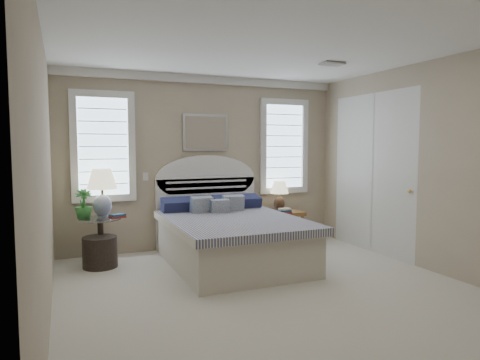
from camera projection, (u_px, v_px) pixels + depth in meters
name	position (u px, v px, depth m)	size (l,w,h in m)	color
floor	(278.00, 296.00, 4.61)	(4.50, 5.00, 0.01)	#B5AE9B
ceiling	(280.00, 40.00, 4.39)	(4.50, 5.00, 0.01)	white
wall_back	(205.00, 162.00, 6.80)	(4.50, 0.02, 2.70)	tan
wall_left	(44.00, 177.00, 3.64)	(0.02, 5.00, 2.70)	tan
wall_right	(438.00, 167.00, 5.36)	(0.02, 5.00, 2.70)	tan
crown_molding	(205.00, 80.00, 6.66)	(4.50, 0.08, 0.12)	silver
hvac_vent	(332.00, 64.00, 5.59)	(0.30, 0.20, 0.02)	#B2B2B2
switch_plate	(146.00, 176.00, 6.44)	(0.08, 0.01, 0.12)	silver
window_left	(103.00, 147.00, 6.17)	(0.90, 0.06, 1.60)	#C2DFF6
window_right	(284.00, 146.00, 7.30)	(0.90, 0.06, 1.60)	#C2DFF6
painting	(206.00, 133.00, 6.73)	(0.74, 0.04, 0.58)	silver
closet_door	(372.00, 173.00, 6.47)	(0.02, 1.80, 2.40)	silver
bed	(229.00, 234.00, 5.92)	(1.72, 2.28, 1.47)	beige
side_table_left	(101.00, 236.00, 5.83)	(0.56, 0.56, 0.63)	black
nightstand_right	(287.00, 220.00, 7.06)	(0.50, 0.40, 0.53)	brown
floor_pot	(100.00, 252.00, 5.67)	(0.45, 0.45, 0.41)	black
lamp_left	(102.00, 187.00, 5.94)	(0.54, 0.54, 0.67)	silver
lamp_right	(279.00, 192.00, 7.13)	(0.41, 0.41, 0.50)	black
potted_plant	(83.00, 204.00, 5.73)	(0.22, 0.22, 0.40)	#3A6B2B
books_left	(118.00, 216.00, 5.82)	(0.23, 0.20, 0.05)	maroon
books_right	(285.00, 211.00, 6.85)	(0.22, 0.17, 0.08)	maroon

